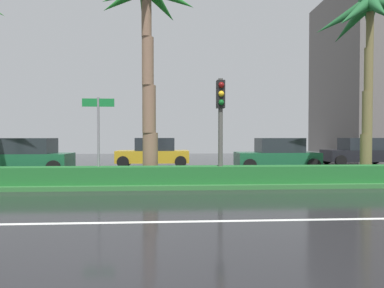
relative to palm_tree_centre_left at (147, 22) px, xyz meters
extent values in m
cube|color=black|center=(0.32, 1.49, -6.12)|extent=(90.00, 42.00, 0.10)
cube|color=white|center=(0.32, -5.51, -6.06)|extent=(81.00, 0.14, 0.01)
cube|color=#2D6B33|center=(0.32, 0.49, -5.99)|extent=(85.50, 4.00, 0.15)
cube|color=#1E6028|center=(0.32, -0.91, -5.62)|extent=(76.50, 0.70, 0.60)
cylinder|color=brown|center=(0.10, 0.18, -5.02)|extent=(0.58, 0.58, 1.79)
cylinder|color=brown|center=(0.06, 0.11, -3.24)|extent=(0.51, 0.51, 1.79)
cylinder|color=brown|center=(0.02, 0.05, -1.45)|extent=(0.44, 0.44, 1.79)
cylinder|color=brown|center=(-0.02, -0.02, 0.34)|extent=(0.37, 0.37, 1.79)
cone|color=#1C6922|center=(0.49, 0.72, 0.95)|extent=(1.59, 1.97, 1.27)
cone|color=#1C6922|center=(-0.17, 0.86, 0.97)|extent=(0.90, 2.07, 1.24)
cylinder|color=brown|center=(8.77, 0.44, -5.05)|extent=(0.44, 0.44, 1.74)
cylinder|color=brown|center=(8.80, 0.43, -3.31)|extent=(0.39, 0.39, 1.74)
cylinder|color=brown|center=(8.83, 0.43, -1.57)|extent=(0.33, 0.33, 1.74)
cylinder|color=brown|center=(8.86, 0.42, 0.17)|extent=(0.28, 0.28, 1.74)
sphere|color=#1C552B|center=(8.86, 0.42, 1.13)|extent=(0.90, 0.90, 0.90)
cone|color=#1C552B|center=(9.42, 1.35, 0.73)|extent=(1.69, 2.31, 1.33)
cone|color=#1C552B|center=(8.65, 1.42, 0.60)|extent=(1.03, 2.37, 1.56)
cone|color=#1C552B|center=(7.90, 0.74, 0.59)|extent=(2.36, 1.26, 1.58)
cone|color=#1C552B|center=(8.01, -0.04, 0.51)|extent=(2.24, 1.56, 1.71)
cone|color=#1C552B|center=(8.57, -0.51, 0.52)|extent=(1.22, 2.32, 1.70)
cylinder|color=#4C4C47|center=(2.63, -0.97, -4.08)|extent=(0.16, 0.16, 3.67)
cube|color=black|center=(2.63, -0.97, -2.80)|extent=(0.28, 0.32, 0.96)
sphere|color=maroon|center=(2.63, -1.14, -2.50)|extent=(0.20, 0.20, 0.20)
sphere|color=yellow|center=(2.63, -1.14, -2.80)|extent=(0.20, 0.20, 0.20)
sphere|color=#0F591E|center=(2.63, -1.14, -3.10)|extent=(0.20, 0.20, 0.20)
cylinder|color=slate|center=(-1.63, -0.82, -4.42)|extent=(0.08, 0.08, 3.00)
cube|color=#146B2D|center=(-1.63, -0.82, -3.10)|extent=(1.10, 0.03, 0.28)
cube|color=#195133|center=(-6.31, 4.25, -5.47)|extent=(4.30, 1.76, 0.72)
cube|color=#1E2328|center=(-6.16, 4.25, -4.73)|extent=(2.30, 1.58, 0.76)
cylinder|color=black|center=(-7.96, 5.15, -5.73)|extent=(0.68, 0.22, 0.68)
cylinder|color=black|center=(-4.66, 3.35, -5.73)|extent=(0.68, 0.22, 0.68)
cylinder|color=black|center=(-4.66, 5.15, -5.73)|extent=(0.68, 0.22, 0.68)
cube|color=#B28C1E|center=(-0.25, 7.40, -5.47)|extent=(4.30, 1.76, 0.72)
cube|color=#1E2328|center=(-0.10, 7.40, -4.73)|extent=(2.30, 1.58, 0.76)
cylinder|color=black|center=(-1.90, 6.50, -5.73)|extent=(0.68, 0.22, 0.68)
cylinder|color=black|center=(-1.90, 8.30, -5.73)|extent=(0.68, 0.22, 0.68)
cylinder|color=black|center=(1.40, 6.50, -5.73)|extent=(0.68, 0.22, 0.68)
cylinder|color=black|center=(1.40, 8.30, -5.73)|extent=(0.68, 0.22, 0.68)
cube|color=#195133|center=(6.48, 4.76, -5.47)|extent=(4.30, 1.76, 0.72)
cube|color=#1E2328|center=(6.63, 4.76, -4.73)|extent=(2.30, 1.58, 0.76)
cylinder|color=black|center=(4.83, 3.86, -5.73)|extent=(0.68, 0.22, 0.68)
cylinder|color=black|center=(4.83, 5.66, -5.73)|extent=(0.68, 0.22, 0.68)
cylinder|color=black|center=(8.13, 3.86, -5.73)|extent=(0.68, 0.22, 0.68)
cylinder|color=black|center=(8.13, 5.66, -5.73)|extent=(0.68, 0.22, 0.68)
cube|color=black|center=(12.74, 7.71, -5.47)|extent=(4.30, 1.76, 0.72)
cube|color=#1E2328|center=(12.89, 7.71, -4.73)|extent=(2.30, 1.58, 0.76)
cylinder|color=black|center=(11.09, 6.81, -5.73)|extent=(0.68, 0.22, 0.68)
cylinder|color=black|center=(11.09, 8.61, -5.73)|extent=(0.68, 0.22, 0.68)
cylinder|color=black|center=(14.39, 8.61, -5.73)|extent=(0.68, 0.22, 0.68)
camera|label=1|loc=(0.97, -12.30, -4.29)|focal=30.48mm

